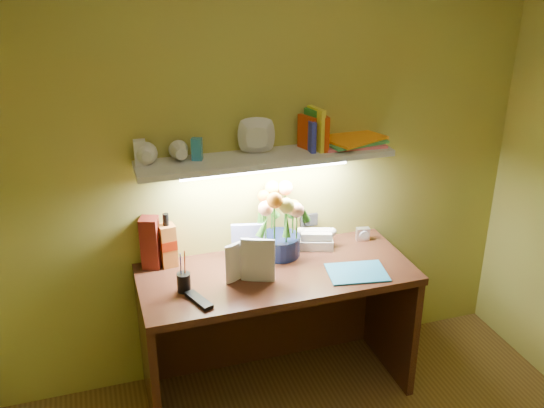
{
  "coord_description": "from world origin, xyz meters",
  "views": [
    {
      "loc": [
        -0.84,
        -1.36,
        2.29
      ],
      "look_at": [
        0.02,
        1.35,
        1.06
      ],
      "focal_mm": 40.0,
      "sensor_mm": 36.0,
      "label": 1
    }
  ],
  "objects_px": {
    "telephone": "(316,237)",
    "whisky_bottle": "(167,240)",
    "flower_bouquet": "(280,222)",
    "desk": "(277,332)",
    "desk_clock": "(363,234)"
  },
  "relations": [
    {
      "from": "telephone",
      "to": "desk_clock",
      "type": "relative_size",
      "value": 2.52
    },
    {
      "from": "telephone",
      "to": "whisky_bottle",
      "type": "relative_size",
      "value": 0.63
    },
    {
      "from": "desk",
      "to": "desk_clock",
      "type": "relative_size",
      "value": 19.16
    },
    {
      "from": "desk_clock",
      "to": "flower_bouquet",
      "type": "bearing_deg",
      "value": -166.27
    },
    {
      "from": "desk",
      "to": "whisky_bottle",
      "type": "height_order",
      "value": "whisky_bottle"
    },
    {
      "from": "flower_bouquet",
      "to": "telephone",
      "type": "bearing_deg",
      "value": 7.57
    },
    {
      "from": "desk",
      "to": "telephone",
      "type": "xyz_separation_m",
      "value": [
        0.29,
        0.2,
        0.43
      ]
    },
    {
      "from": "desk_clock",
      "to": "whisky_bottle",
      "type": "xyz_separation_m",
      "value": [
        -1.08,
        0.04,
        0.11
      ]
    },
    {
      "from": "desk_clock",
      "to": "desk",
      "type": "bearing_deg",
      "value": -150.26
    },
    {
      "from": "flower_bouquet",
      "to": "desk_clock",
      "type": "bearing_deg",
      "value": 2.48
    },
    {
      "from": "telephone",
      "to": "whisky_bottle",
      "type": "distance_m",
      "value": 0.81
    },
    {
      "from": "flower_bouquet",
      "to": "telephone",
      "type": "height_order",
      "value": "flower_bouquet"
    },
    {
      "from": "telephone",
      "to": "flower_bouquet",
      "type": "bearing_deg",
      "value": -153.53
    },
    {
      "from": "desk",
      "to": "whisky_bottle",
      "type": "relative_size",
      "value": 4.79
    },
    {
      "from": "desk",
      "to": "flower_bouquet",
      "type": "relative_size",
      "value": 3.62
    }
  ]
}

